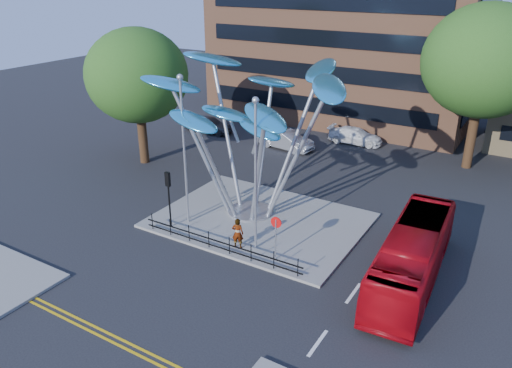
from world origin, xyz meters
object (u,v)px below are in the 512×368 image
Objects in this scene: tree_right at (485,61)px; leaf_sculpture at (251,105)px; parked_car_left at (209,124)px; traffic_light_island at (168,188)px; street_lamp_right at (256,162)px; red_bus at (412,256)px; parked_car_mid at (286,140)px; parked_car_right at (355,136)px; no_entry_sign_island at (276,231)px; tree_left at (137,76)px; street_lamp_left at (184,139)px; pedestrian at (238,233)px.

tree_right reaches higher than leaf_sculpture.
traffic_light_island is at bearing -156.06° from parked_car_left.
street_lamp_right is 2.42× the size of traffic_light_island.
leaf_sculpture is 1.25× the size of red_bus.
parked_car_mid is (-14.39, 14.23, -0.62)m from red_bus.
parked_car_right is (3.57, 20.50, -1.93)m from traffic_light_island.
tree_right is 24.06m from traffic_light_island.
parked_car_right is at bearing -77.86° from parked_car_left.
traffic_light_island reaches higher than no_entry_sign_island.
tree_left is 1.02× the size of red_bus.
pedestrian is at bearing -13.45° from street_lamp_left.
traffic_light_island is (-5.50, -0.50, -2.48)m from street_lamp_right.
street_lamp_right is 22.14m from parked_car_left.
red_bus is (0.45, -17.63, -6.62)m from tree_right.
street_lamp_right is at bearing 5.19° from traffic_light_island.
tree_left reaches higher than traffic_light_island.
street_lamp_left is at bearing 63.43° from traffic_light_island.
leaf_sculpture is 1.53× the size of street_lamp_right.
leaf_sculpture is (11.93, -3.32, 0.08)m from tree_left.
no_entry_sign_island is at bearing 0.13° from traffic_light_island.
parked_car_left is at bearing -172.16° from tree_right.
parked_car_left is 13.45m from parked_car_right.
street_lamp_right is at bearing -165.82° from pedestrian.
pedestrian is (-8.77, -1.87, -0.39)m from red_bus.
street_lamp_left is 1.06× the size of street_lamp_right.
pedestrian is 17.05m from parked_car_mid.
parked_car_right is at bearing 80.13° from traffic_light_island.
tree_right is at bearing 56.69° from leaf_sculpture.
parked_car_left reaches higher than parked_car_right.
parked_car_mid is at bearing -97.77° from parked_car_left.
traffic_light_island is 0.34× the size of red_bus.
street_lamp_right is 8.87m from red_bus.
street_lamp_right is (-7.50, -19.00, -2.94)m from tree_right.
street_lamp_left reaches higher than pedestrian.
traffic_light_island is (-0.50, -1.00, -2.74)m from street_lamp_left.
tree_right reaches higher than street_lamp_left.
street_lamp_left is 5.03× the size of pedestrian.
no_entry_sign_island is at bearing -140.73° from parked_car_left.
pedestrian is at bearing -154.20° from parked_car_mid.
traffic_light_island is (9.00, -7.50, -4.18)m from tree_left.
traffic_light_island is (-2.93, -4.18, -4.26)m from leaf_sculpture.
no_entry_sign_island is 17.96m from parked_car_mid.
tree_left is 4.21× the size of no_entry_sign_island.
pedestrian is 0.37× the size of parked_car_right.
no_entry_sign_island is (6.50, -0.98, -3.54)m from street_lamp_left.
no_entry_sign_island is 0.52× the size of parked_car_right.
street_lamp_left is 6.10m from pedestrian.
tree_left is at bearing 132.89° from parked_car_right.
parked_car_mid is (-1.43, 15.10, -4.56)m from street_lamp_left.
red_bus is 5.80× the size of pedestrian.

